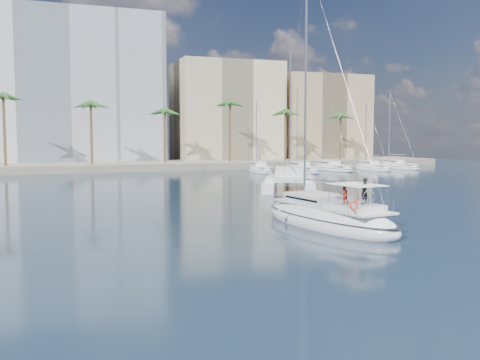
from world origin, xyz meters
name	(u,v)px	position (x,y,z in m)	size (l,w,h in m)	color
ground	(245,229)	(0.00, 0.00, 0.00)	(160.00, 160.00, 0.00)	black
quay	(121,166)	(0.00, 61.00, 0.60)	(120.00, 14.00, 1.20)	gray
building_modern	(44,90)	(-12.00, 73.00, 14.00)	(42.00, 16.00, 28.00)	silver
building_beige	(226,114)	(22.00, 70.00, 10.00)	(20.00, 14.00, 20.00)	beige
building_tan_right	(320,120)	(42.00, 68.00, 9.00)	(18.00, 12.00, 18.00)	tan
palm_centre	(123,108)	(0.00, 57.00, 10.28)	(3.60, 3.60, 12.30)	brown
palm_right	(310,111)	(34.00, 57.00, 10.28)	(3.60, 3.60, 12.30)	brown
main_sloop	(328,218)	(5.54, -0.71, 0.56)	(5.92, 13.13, 18.80)	white
catamaran	(289,180)	(13.05, 21.22, 1.11)	(9.57, 12.01, 15.83)	white
seagull	(279,211)	(2.57, 0.52, 0.99)	(0.95, 0.41, 0.17)	silver
moored_yacht_a	(260,172)	(20.00, 47.00, 0.00)	(2.72, 9.35, 11.90)	white
moored_yacht_b	(302,172)	(26.50, 45.00, 0.00)	(3.14, 10.78, 13.72)	white
moored_yacht_c	(332,170)	(33.00, 47.00, 0.00)	(3.55, 12.21, 15.54)	white
moored_yacht_d	(372,170)	(39.50, 45.00, 0.00)	(2.72, 9.35, 11.90)	white
moored_yacht_e	(397,169)	(46.00, 47.00, 0.00)	(3.14, 10.78, 13.72)	white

